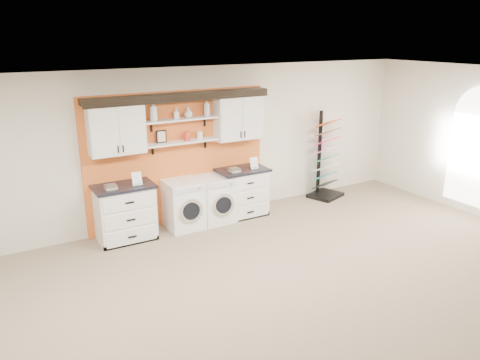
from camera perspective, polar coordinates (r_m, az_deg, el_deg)
floor at (r=5.83m, az=9.03°, el=-17.81°), size 10.00×10.00×0.00m
ceiling at (r=4.81m, az=10.63°, el=10.64°), size 10.00×10.00×0.00m
wall_back at (r=8.47m, az=-7.62°, el=4.02°), size 10.00×0.00×10.00m
accent_panel at (r=8.48m, az=-7.48°, el=2.66°), size 3.40×0.07×2.40m
upper_cabinet_left at (r=7.82m, az=-14.88°, el=6.08°), size 0.90×0.35×0.84m
upper_cabinet_right at (r=8.67m, az=-0.25°, el=7.73°), size 0.90×0.35×0.84m
shelf_lower at (r=8.26m, az=-7.13°, el=4.62°), size 1.32×0.28×0.03m
shelf_upper at (r=8.18m, az=-7.23°, el=7.35°), size 1.32×0.28×0.03m
crown_molding at (r=8.13m, az=-7.37°, el=10.13°), size 3.30×0.41×0.13m
window_arched at (r=9.73m, az=26.99°, el=3.92°), size 0.06×1.10×2.25m
picture_frame at (r=8.15m, az=-9.56°, el=5.24°), size 0.18×0.02×0.22m
canister_red at (r=8.27m, az=-6.51°, el=5.35°), size 0.11×0.11×0.16m
canister_cream at (r=8.38m, az=-4.94°, el=5.47°), size 0.10×0.10×0.14m
base_cabinet_left at (r=8.06m, az=-13.82°, el=-3.88°), size 0.99×0.66×0.96m
base_cabinet_right at (r=8.90m, az=0.25°, el=-1.46°), size 0.94×0.66×0.92m
washer at (r=8.39m, az=-6.92°, el=-2.96°), size 0.62×0.71×0.87m
dryer at (r=8.64m, az=-3.07°, el=-2.29°), size 0.61×0.71×0.86m
sample_rack at (r=10.04m, az=10.37°, el=1.08°), size 0.81×0.74×1.83m
soap_bottle_a at (r=7.98m, az=-10.51°, el=8.27°), size 0.14×0.14×0.33m
soap_bottle_b at (r=8.13m, az=-7.76°, el=8.06°), size 0.10×0.10×0.19m
soap_bottle_c at (r=8.22m, az=-6.33°, el=8.19°), size 0.18×0.18×0.18m
soap_bottle_d at (r=8.36m, az=-4.06°, el=8.81°), size 0.15×0.15×0.30m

